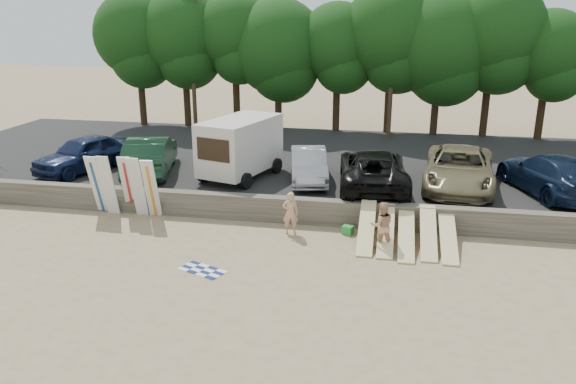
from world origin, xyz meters
name	(u,v)px	position (x,y,z in m)	size (l,w,h in m)	color
ground	(318,256)	(0.00, 0.00, 0.00)	(120.00, 120.00, 0.00)	tan
seawall	(329,212)	(0.00, 3.00, 0.50)	(44.00, 0.50, 1.00)	#6B6356
parking_lot	(346,166)	(0.00, 10.50, 0.35)	(44.00, 14.50, 0.70)	#282828
treeline	(358,39)	(-0.09, 17.52, 6.31)	(33.46, 6.33, 9.00)	#382616
utility_poles	(393,56)	(2.00, 16.00, 5.43)	(25.80, 0.26, 9.00)	#473321
box_trailer	(240,145)	(-4.41, 6.34, 2.20)	(3.30, 4.63, 2.68)	beige
car_0	(84,154)	(-11.95, 6.05, 1.53)	(1.96, 4.87, 1.66)	#111C3E
car_1	(150,155)	(-8.72, 6.26, 1.57)	(1.84, 5.28, 1.74)	black
car_2	(309,165)	(-1.32, 6.36, 1.42)	(1.52, 4.36, 1.44)	gray
car_3	(373,169)	(1.51, 5.85, 1.53)	(2.75, 5.96, 1.66)	black
car_4	(459,169)	(5.10, 6.53, 1.54)	(2.79, 6.06, 1.68)	#7B6F4E
car_5	(551,174)	(8.71, 6.42, 1.53)	(2.32, 5.70, 1.65)	black
surfboard_upright_0	(97,185)	(-9.32, 2.44, 1.26)	(0.50, 0.06, 2.60)	silver
surfboard_upright_1	(108,185)	(-8.80, 2.36, 1.27)	(0.50, 0.06, 2.60)	silver
surfboard_upright_2	(128,185)	(-8.04, 2.59, 1.26)	(0.50, 0.06, 2.60)	silver
surfboard_upright_3	(138,187)	(-7.56, 2.40, 1.27)	(0.50, 0.06, 2.60)	silver
surfboard_upright_4	(151,189)	(-6.97, 2.36, 1.25)	(0.50, 0.06, 2.60)	silver
surfboard_low_0	(366,227)	(1.51, 1.57, 0.56)	(0.56, 3.00, 0.07)	beige
surfboard_low_1	(386,230)	(2.20, 1.54, 0.51)	(0.56, 3.00, 0.07)	beige
surfboard_low_2	(406,236)	(2.91, 1.34, 0.43)	(0.56, 3.00, 0.07)	beige
surfboard_low_3	(428,232)	(3.67, 1.55, 0.53)	(0.56, 3.00, 0.07)	beige
surfboard_low_4	(448,237)	(4.34, 1.45, 0.43)	(0.56, 3.00, 0.07)	beige
beachgoer_a	(290,213)	(-1.30, 1.80, 0.82)	(0.60, 0.39, 1.63)	tan
beachgoer_b	(382,226)	(2.06, 1.04, 0.86)	(0.84, 0.65, 1.72)	tan
cooler	(348,230)	(0.80, 2.16, 0.16)	(0.38, 0.30, 0.32)	green
gear_bag	(346,230)	(0.73, 2.28, 0.11)	(0.30, 0.25, 0.22)	orange
beach_towel	(203,270)	(-3.50, -1.76, 0.01)	(1.50, 1.50, 0.00)	white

